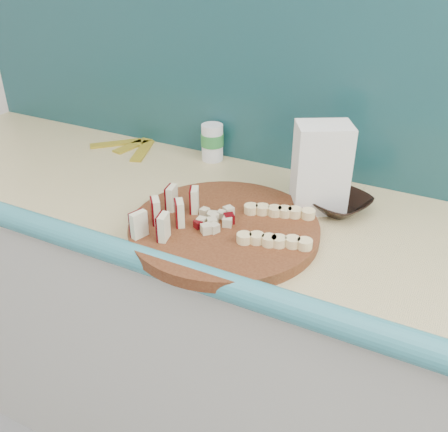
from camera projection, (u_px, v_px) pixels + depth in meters
kitchen_counter at (232, 338)px, 1.50m from camera, size 2.20×0.63×0.91m
backsplash at (281, 81)px, 1.37m from camera, size 2.20×0.02×0.50m
cutting_board at (224, 229)px, 1.15m from camera, size 0.55×0.55×0.03m
apple_wedges at (167, 212)px, 1.13m from camera, size 0.09×0.19×0.06m
apple_chunks at (212, 218)px, 1.14m from camera, size 0.07×0.07×0.02m
banana_slices at (277, 225)px, 1.12m from camera, size 0.20×0.20×0.02m
brown_bowl at (337, 203)px, 1.25m from camera, size 0.20×0.20×0.04m
flour_bag at (321, 168)px, 1.21m from camera, size 0.16×0.14×0.22m
canister at (212, 142)px, 1.50m from camera, size 0.07×0.07×0.11m
banana_peel at (131, 146)px, 1.61m from camera, size 0.23×0.20×0.01m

